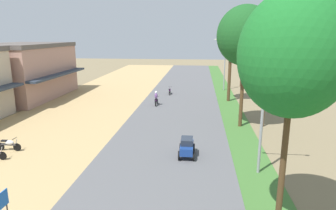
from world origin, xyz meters
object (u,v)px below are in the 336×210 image
Objects in this scene: utility_pole_far at (267,72)px; streetlamp_mid at (225,60)px; median_tree_nearest at (294,55)px; motorbike_foreground_rider at (156,98)px; median_tree_third at (231,36)px; streetlamp_near at (263,105)px; utility_pole_near at (242,57)px; motorbike_ahead_second at (170,91)px; car_hatchback_blue at (187,146)px; parked_motorbike_third at (9,144)px; median_tree_second at (245,36)px.

streetlamp_mid is at bearing 97.08° from utility_pole_far.
motorbike_foreground_rider is at bearing 110.97° from median_tree_nearest.
streetlamp_near is at bearing -90.03° from median_tree_third.
median_tree_third reaches higher than streetlamp_near.
motorbike_foreground_rider is (-11.28, -14.16, -3.73)m from utility_pole_near.
median_tree_third is 10.56m from utility_pole_far.
utility_pole_near is at bearing 85.05° from median_tree_nearest.
median_tree_third is 10.94m from motorbike_ahead_second.
car_hatchback_blue reaches higher than motorbike_ahead_second.
streetlamp_mid reaches higher than parked_motorbike_third.
streetlamp_near is at bearing -62.46° from motorbike_foreground_rider.
parked_motorbike_third is at bearing -157.47° from utility_pole_far.
median_tree_third reaches higher than motorbike_ahead_second.
median_tree_third is at bearing 46.74° from parked_motorbike_third.
utility_pole_far is 13.15m from motorbike_foreground_rider.
median_tree_second is 1.39× the size of streetlamp_mid.
median_tree_third reaches higher than parked_motorbike_third.
utility_pole_near is (2.87, 10.96, -3.22)m from median_tree_third.
median_tree_nearest is 1.09× the size of utility_pole_near.
utility_pole_far reaches higher than motorbike_foreground_rider.
motorbike_ahead_second is (-7.31, 27.88, -6.70)m from median_tree_nearest.
streetlamp_mid is 0.85× the size of utility_pole_near.
streetlamp_near is 24.09m from motorbike_ahead_second.
streetlamp_mid reaches higher than motorbike_foreground_rider.
median_tree_third is at bearing 89.97° from streetlamp_near.
streetlamp_mid is (0.20, 31.90, -2.90)m from median_tree_nearest.
median_tree_second is at bearing -60.53° from motorbike_ahead_second.
streetlamp_mid is (-0.11, 17.51, -3.50)m from median_tree_second.
median_tree_nearest reaches higher than motorbike_foreground_rider.
motorbike_foreground_rider is at bearing -97.82° from motorbike_ahead_second.
median_tree_second reaches higher than utility_pole_near.
median_tree_second is at bearing -39.48° from motorbike_foreground_rider.
parked_motorbike_third is 0.90× the size of car_hatchback_blue.
median_tree_second is 5.15× the size of car_hatchback_blue.
median_tree_nearest is 29.59m from motorbike_ahead_second.
streetlamp_mid is (-0.01, 7.29, -3.43)m from median_tree_third.
median_tree_nearest reaches higher than utility_pole_far.
utility_pole_far is (18.82, 7.80, 4.35)m from parked_motorbike_third.
median_tree_third reaches higher than motorbike_foreground_rider.
motorbike_foreground_rider is (-8.41, -10.49, -3.51)m from streetlamp_mid.
car_hatchback_blue is 1.11× the size of motorbike_ahead_second.
median_tree_nearest is 0.93× the size of median_tree_second.
median_tree_third is at bearing 76.08° from car_hatchback_blue.
car_hatchback_blue is at bearing -73.79° from motorbike_foreground_rider.
motorbike_ahead_second is at bearing 119.47° from median_tree_second.
median_tree_third reaches higher than streetlamp_mid.
car_hatchback_blue is (-7.17, -28.32, -3.83)m from utility_pole_near.
parked_motorbike_third is 12.39m from car_hatchback_blue.
median_tree_third is 11.37m from motorbike_foreground_rider.
median_tree_third is at bearing -104.66° from utility_pole_near.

